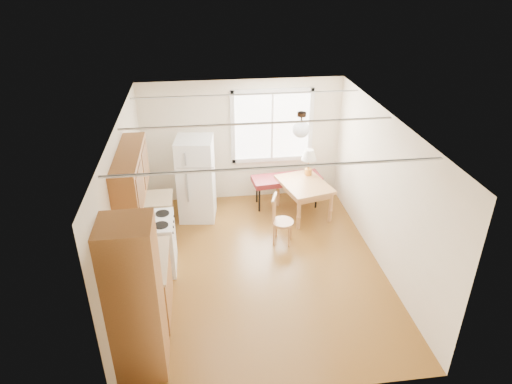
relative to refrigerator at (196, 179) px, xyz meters
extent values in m
cube|color=#593512|center=(0.96, -1.77, -0.81)|extent=(4.60, 5.60, 0.12)
cube|color=white|center=(0.96, -1.77, 1.69)|extent=(4.60, 5.60, 0.12)
cube|color=#F2E3C1|center=(0.96, 0.73, 0.44)|extent=(4.60, 0.10, 2.50)
cube|color=#F2E3C1|center=(0.96, -4.27, 0.44)|extent=(4.60, 0.10, 2.50)
cube|color=#F2E3C1|center=(-1.04, -1.77, 0.44)|extent=(0.10, 5.60, 2.50)
cube|color=#F2E3C1|center=(2.96, -1.77, 0.44)|extent=(0.10, 5.60, 2.50)
cube|color=brown|center=(-0.74, -3.62, 0.24)|extent=(0.60, 0.60, 2.10)
cube|color=brown|center=(-0.74, -2.62, -0.38)|extent=(0.60, 1.10, 0.86)
cube|color=tan|center=(-0.73, -2.62, 0.07)|extent=(0.62, 1.14, 0.04)
cube|color=white|center=(-0.71, -1.57, -0.36)|extent=(0.65, 0.76, 0.90)
cube|color=brown|center=(-0.74, -0.82, -0.38)|extent=(0.60, 0.60, 0.86)
cube|color=brown|center=(-0.87, -1.92, 1.04)|extent=(0.33, 1.60, 0.70)
cube|color=white|center=(1.56, 0.71, 0.74)|extent=(1.50, 0.02, 1.35)
cylinder|color=black|center=(1.66, -1.37, 1.65)|extent=(0.14, 0.14, 0.06)
cylinder|color=black|center=(1.66, -1.37, 1.55)|extent=(0.03, 0.03, 0.16)
sphere|color=white|center=(1.66, -1.37, 1.41)|extent=(0.26, 0.26, 0.26)
cube|color=white|center=(0.00, 0.00, 0.00)|extent=(0.75, 0.75, 1.63)
cube|color=gray|center=(0.00, -0.33, 0.38)|extent=(0.67, 0.02, 0.02)
cube|color=gray|center=(-0.17, -0.35, 0.16)|extent=(0.03, 0.03, 0.98)
cube|color=maroon|center=(1.80, 0.22, -0.23)|extent=(1.43, 0.65, 0.11)
cylinder|color=black|center=(1.22, 0.03, -0.55)|extent=(0.04, 0.04, 0.53)
cylinder|color=black|center=(2.38, 0.03, -0.55)|extent=(0.04, 0.04, 0.53)
cylinder|color=black|center=(1.22, 0.42, -0.55)|extent=(0.04, 0.04, 0.53)
cylinder|color=black|center=(2.38, 0.42, -0.55)|extent=(0.04, 0.04, 0.53)
cube|color=#A46F3F|center=(2.06, -0.17, -0.16)|extent=(1.06, 1.25, 0.06)
cube|color=#A46F3F|center=(2.06, -0.17, -0.24)|extent=(0.93, 1.13, 0.10)
cylinder|color=#A46F3F|center=(1.85, -0.72, -0.50)|extent=(0.07, 0.07, 0.62)
cylinder|color=#A46F3F|center=(2.51, -0.55, -0.50)|extent=(0.07, 0.07, 0.62)
cylinder|color=#A46F3F|center=(1.62, 0.20, -0.50)|extent=(0.07, 0.07, 0.62)
cylinder|color=#A46F3F|center=(2.28, 0.37, -0.50)|extent=(0.07, 0.07, 0.62)
cylinder|color=#A46F3F|center=(1.48, -1.10, -0.41)|extent=(0.39, 0.39, 0.05)
cylinder|color=#A46F3F|center=(1.31, -1.19, -0.61)|extent=(0.04, 0.04, 0.40)
cylinder|color=#A46F3F|center=(1.56, -1.27, -0.61)|extent=(0.04, 0.04, 0.40)
cylinder|color=#A46F3F|center=(1.39, -0.93, -0.61)|extent=(0.04, 0.04, 0.40)
cylinder|color=#A46F3F|center=(1.65, -1.02, -0.61)|extent=(0.04, 0.04, 0.40)
cylinder|color=gold|center=(2.22, 0.19, -0.07)|extent=(0.14, 0.14, 0.12)
cylinder|color=gold|center=(2.22, 0.19, 0.09)|extent=(0.02, 0.02, 0.21)
cone|color=silver|center=(2.22, 0.19, 0.30)|extent=(0.31, 0.31, 0.21)
cube|color=black|center=(-0.76, -2.63, 0.13)|extent=(0.26, 0.29, 0.09)
cube|color=black|center=(-0.76, -2.73, 0.33)|extent=(0.21, 0.12, 0.31)
cylinder|color=black|center=(-0.76, -2.57, 0.24)|extent=(0.15, 0.15, 0.13)
cylinder|color=red|center=(-0.78, -2.32, 0.17)|extent=(0.11, 0.11, 0.16)
sphere|color=red|center=(-0.78, -2.32, 0.28)|extent=(0.06, 0.06, 0.06)
camera|label=1|loc=(0.12, -7.85, 3.80)|focal=32.00mm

